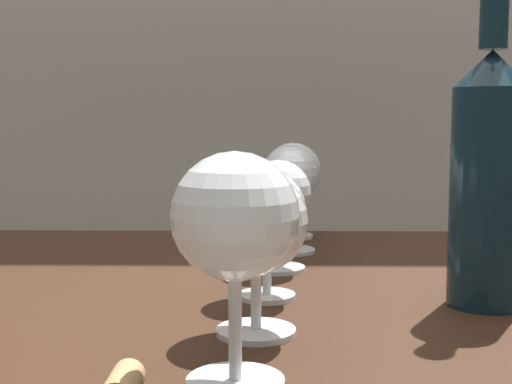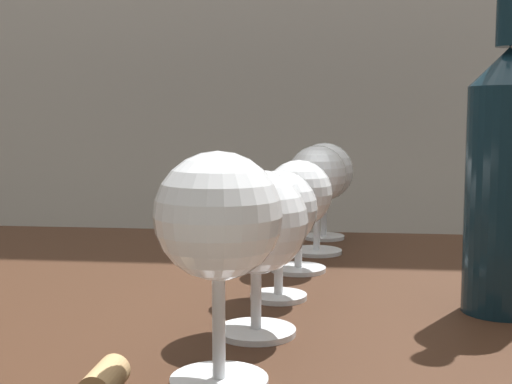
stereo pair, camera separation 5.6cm
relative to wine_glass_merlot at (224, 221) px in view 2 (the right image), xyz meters
The scene contains 8 objects.
wine_glass_merlot is the anchor object (origin of this frame).
wine_glass_chardonnay 0.11m from the wine_glass_merlot, 85.61° to the left, with size 0.09×0.09×0.14m.
wine_glass_white 0.23m from the wine_glass_merlot, 85.50° to the left, with size 0.08×0.08×0.13m.
wine_glass_port 0.35m from the wine_glass_merlot, 85.03° to the left, with size 0.08×0.08×0.13m.
wine_glass_amber 0.46m from the wine_glass_merlot, 83.95° to the left, with size 0.08×0.08×0.14m.
wine_glass_rose 0.58m from the wine_glass_merlot, 84.37° to the left, with size 0.09×0.09×0.14m.
wine_bottle 0.30m from the wine_glass_merlot, 41.85° to the left, with size 0.07×0.07×0.32m.
cork 0.13m from the wine_glass_merlot, 158.12° to the right, with size 0.02×0.02×0.04m, color tan.
Camera 2 is at (0.08, -0.70, 0.91)m, focal length 48.26 mm.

